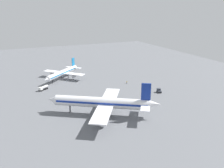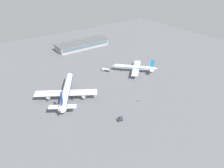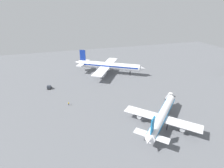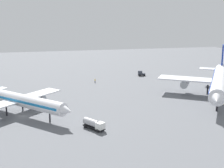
% 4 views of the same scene
% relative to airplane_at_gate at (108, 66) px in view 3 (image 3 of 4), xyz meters
% --- Properties ---
extents(ground, '(288.00, 288.00, 0.00)m').
position_rel_airplane_at_gate_xyz_m(ground, '(-64.90, -5.69, -5.85)').
color(ground, slate).
extents(airplane_at_gate, '(39.31, 46.74, 16.10)m').
position_rel_airplane_at_gate_xyz_m(airplane_at_gate, '(0.00, 0.00, 0.00)').
color(airplane_at_gate, white).
rests_on(airplane_at_gate, ground).
extents(airplane_taxiing, '(30.25, 31.37, 11.94)m').
position_rel_airplane_at_gate_xyz_m(airplane_taxiing, '(-65.53, -3.73, -1.51)').
color(airplane_taxiing, white).
rests_on(airplane_taxiing, ground).
extents(baggage_tug, '(3.53, 2.80, 2.30)m').
position_rel_airplane_at_gate_xyz_m(baggage_tug, '(-14.77, 41.17, -4.70)').
color(baggage_tug, black).
rests_on(baggage_tug, ground).
extents(fuel_truck, '(5.17, 6.25, 2.50)m').
position_rel_airplane_at_gate_xyz_m(fuel_truck, '(-46.68, -19.96, -4.46)').
color(fuel_truck, black).
rests_on(fuel_truck, ground).
extents(ground_crew_worker, '(0.48, 0.55, 1.67)m').
position_rel_airplane_at_gate_xyz_m(ground_crew_worker, '(-37.57, 31.82, -5.00)').
color(ground_crew_worker, '#1E2338').
rests_on(ground_crew_worker, ground).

